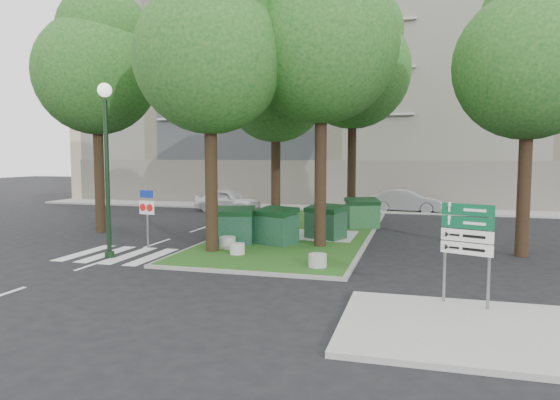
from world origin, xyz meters
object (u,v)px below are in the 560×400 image
(dumpster_b, at_px, (276,226))
(dumpster_c, at_px, (326,222))
(directional_sign, at_px, (467,238))
(tree_median_near_right, at_px, (324,31))
(tree_median_near_left, at_px, (213,43))
(bollard_mid, at_px, (237,249))
(dumpster_a, at_px, (234,226))
(car_silver, at_px, (406,201))
(tree_median_mid, at_px, (278,81))
(tree_street_left, at_px, (98,62))
(street_lamp, at_px, (106,149))
(car_white, at_px, (228,200))
(litter_bin, at_px, (372,214))
(tree_median_far, at_px, (355,60))
(tree_street_right, at_px, (532,51))
(bollard_right, at_px, (318,260))
(bollard_left, at_px, (227,242))
(traffic_sign_pole, at_px, (147,209))
(dumpster_d, at_px, (362,213))

(dumpster_b, height_order, dumpster_c, dumpster_b)
(directional_sign, bearing_deg, tree_median_near_right, 146.09)
(tree_median_near_left, relative_size, directional_sign, 4.59)
(bollard_mid, bearing_deg, dumpster_a, 113.28)
(directional_sign, xyz_separation_m, car_silver, (-1.72, 19.91, -0.92))
(tree_median_mid, relative_size, dumpster_c, 5.56)
(tree_median_near_right, xyz_separation_m, bollard_mid, (-2.52, -2.38, -7.68))
(dumpster_c, bearing_deg, directional_sign, -36.01)
(tree_street_left, distance_m, directional_sign, 18.03)
(dumpster_a, height_order, street_lamp, street_lamp)
(tree_street_left, bearing_deg, car_white, 75.63)
(car_silver, bearing_deg, dumpster_b, 166.61)
(tree_street_left, xyz_separation_m, litter_bin, (11.61, 6.63, -7.22))
(tree_median_far, bearing_deg, street_lamp, -122.08)
(tree_median_near_right, distance_m, tree_street_right, 7.09)
(bollard_right, bearing_deg, bollard_left, 150.19)
(dumpster_c, xyz_separation_m, bollard_right, (0.70, -5.26, -0.47))
(tree_street_left, bearing_deg, dumpster_a, -14.69)
(dumpster_c, height_order, car_white, dumpster_c)
(tree_street_left, distance_m, bollard_right, 14.18)
(tree_street_left, bearing_deg, litter_bin, 29.73)
(tree_median_near_right, bearing_deg, car_silver, 78.36)
(tree_median_far, bearing_deg, litter_bin, 34.67)
(tree_street_left, distance_m, car_silver, 19.08)
(tree_median_near_left, distance_m, dumpster_a, 6.72)
(tree_street_right, bearing_deg, bollard_left, -169.28)
(bollard_right, xyz_separation_m, car_white, (-8.60, 14.54, 0.40))
(car_silver, bearing_deg, bollard_mid, 166.74)
(dumpster_a, relative_size, traffic_sign_pole, 0.73)
(tree_median_near_right, xyz_separation_m, tree_median_far, (0.20, 7.50, 0.33))
(tree_street_right, height_order, traffic_sign_pole, tree_street_right)
(tree_median_far, xyz_separation_m, car_silver, (2.55, 5.85, -7.59))
(dumpster_c, distance_m, car_white, 12.18)
(dumpster_d, xyz_separation_m, directional_sign, (3.56, -11.82, 0.85))
(dumpster_b, bearing_deg, dumpster_c, 71.22)
(dumpster_b, relative_size, bollard_left, 3.07)
(tree_median_near_right, bearing_deg, tree_median_near_left, -150.26)
(dumpster_b, bearing_deg, tree_median_near_left, -108.24)
(bollard_mid, bearing_deg, car_silver, 71.46)
(tree_median_near_left, height_order, street_lamp, tree_median_near_left)
(tree_median_mid, distance_m, litter_bin, 8.54)
(dumpster_d, height_order, traffic_sign_pole, traffic_sign_pole)
(tree_median_near_left, relative_size, dumpster_b, 5.80)
(directional_sign, bearing_deg, tree_street_left, 173.52)
(tree_median_near_left, height_order, dumpster_d, tree_median_near_left)
(tree_street_left, xyz_separation_m, dumpster_c, (10.31, 0.17, -6.86))
(tree_median_far, bearing_deg, bollard_mid, -105.42)
(tree_median_mid, relative_size, street_lamp, 1.70)
(tree_median_mid, relative_size, bollard_mid, 19.27)
(tree_street_right, relative_size, traffic_sign_pole, 4.32)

